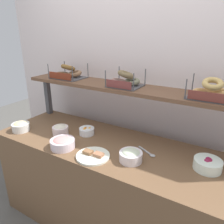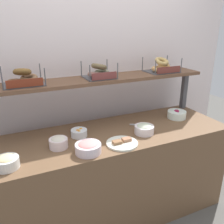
# 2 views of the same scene
# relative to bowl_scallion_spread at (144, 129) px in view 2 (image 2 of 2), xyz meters

# --- Properties ---
(ground_plane) EXTENTS (8.00, 8.00, 0.00)m
(ground_plane) POSITION_rel_bowl_scallion_spread_xyz_m (-0.23, 0.12, -0.89)
(ground_plane) COLOR #595651
(back_wall) EXTENTS (3.26, 0.06, 2.40)m
(back_wall) POSITION_rel_bowl_scallion_spread_xyz_m (-0.23, 0.67, 0.31)
(back_wall) COLOR silver
(back_wall) RESTS_ON ground_plane
(deli_counter) EXTENTS (2.06, 0.70, 0.85)m
(deli_counter) POSITION_rel_bowl_scallion_spread_xyz_m (-0.23, 0.12, -0.47)
(deli_counter) COLOR brown
(deli_counter) RESTS_ON ground_plane
(shelf_riser_right) EXTENTS (0.05, 0.05, 0.40)m
(shelf_riser_right) POSITION_rel_bowl_scallion_spread_xyz_m (0.74, 0.39, 0.16)
(shelf_riser_right) COLOR #4C4C51
(shelf_riser_right) RESTS_ON deli_counter
(upper_shelf) EXTENTS (2.02, 0.32, 0.03)m
(upper_shelf) POSITION_rel_bowl_scallion_spread_xyz_m (-0.23, 0.39, 0.37)
(upper_shelf) COLOR brown
(upper_shelf) RESTS_ON shelf_riser_left
(bowl_scallion_spread) EXTENTS (0.17, 0.17, 0.09)m
(bowl_scallion_spread) POSITION_rel_bowl_scallion_spread_xyz_m (0.00, 0.00, 0.00)
(bowl_scallion_spread) COLOR white
(bowl_scallion_spread) RESTS_ON deli_counter
(bowl_egg_salad) EXTENTS (0.16, 0.16, 0.09)m
(bowl_egg_salad) POSITION_rel_bowl_scallion_spread_xyz_m (-1.09, -0.07, 0.00)
(bowl_egg_salad) COLOR silver
(bowl_egg_salad) RESTS_ON deli_counter
(bowl_fruit_salad) EXTENTS (0.13, 0.13, 0.07)m
(bowl_fruit_salad) POSITION_rel_bowl_scallion_spread_xyz_m (-0.52, 0.18, -0.01)
(bowl_fruit_salad) COLOR white
(bowl_fruit_salad) RESTS_ON deli_counter
(bowl_potato_salad) EXTENTS (0.14, 0.14, 0.09)m
(bowl_potato_salad) POSITION_rel_bowl_scallion_spread_xyz_m (-0.72, 0.06, 0.00)
(bowl_potato_salad) COLOR silver
(bowl_potato_salad) RESTS_ON deli_counter
(bowl_lox_spread) EXTENTS (0.19, 0.19, 0.09)m
(bowl_lox_spread) POSITION_rel_bowl_scallion_spread_xyz_m (-0.54, -0.11, 0.00)
(bowl_lox_spread) COLOR silver
(bowl_lox_spread) RESTS_ON deli_counter
(bowl_beet_salad) EXTENTS (0.18, 0.18, 0.08)m
(bowl_beet_salad) POSITION_rel_bowl_scallion_spread_xyz_m (0.48, 0.17, -0.00)
(bowl_beet_salad) COLOR white
(bowl_beet_salad) RESTS_ON deli_counter
(serving_plate_white) EXTENTS (0.25, 0.25, 0.04)m
(serving_plate_white) POSITION_rel_bowl_scallion_spread_xyz_m (-0.26, -0.10, -0.03)
(serving_plate_white) COLOR white
(serving_plate_white) RESTS_ON deli_counter
(serving_spoon_near_plate) EXTENTS (0.17, 0.10, 0.01)m
(serving_spoon_near_plate) POSITION_rel_bowl_scallion_spread_xyz_m (0.08, 0.15, -0.04)
(serving_spoon_near_plate) COLOR #B7B7BC
(serving_spoon_near_plate) RESTS_ON deli_counter
(bagel_basket_cinnamon_raisin) EXTENTS (0.31, 0.26, 0.15)m
(bagel_basket_cinnamon_raisin) POSITION_rel_bowl_scallion_spread_xyz_m (-0.89, 0.40, 0.43)
(bagel_basket_cinnamon_raisin) COLOR #4C4C51
(bagel_basket_cinnamon_raisin) RESTS_ON upper_shelf
(bagel_basket_poppy) EXTENTS (0.29, 0.27, 0.14)m
(bagel_basket_poppy) POSITION_rel_bowl_scallion_spread_xyz_m (-0.25, 0.38, 0.44)
(bagel_basket_poppy) COLOR #4C4C51
(bagel_basket_poppy) RESTS_ON upper_shelf
(bagel_basket_sesame) EXTENTS (0.31, 0.25, 0.15)m
(bagel_basket_sesame) POSITION_rel_bowl_scallion_spread_xyz_m (0.41, 0.38, 0.43)
(bagel_basket_sesame) COLOR #4C4C51
(bagel_basket_sesame) RESTS_ON upper_shelf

